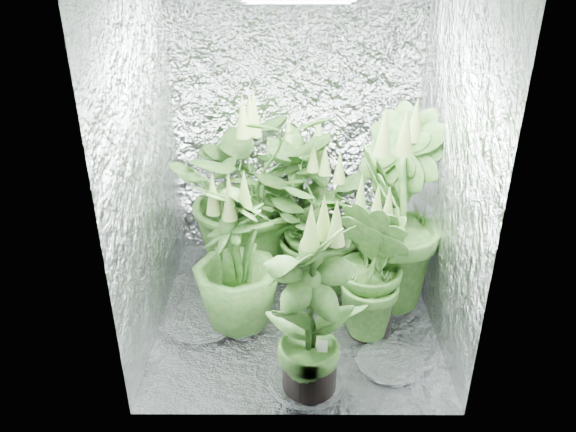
# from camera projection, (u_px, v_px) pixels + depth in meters

# --- Properties ---
(ground) EXTENTS (1.60, 1.60, 0.00)m
(ground) POSITION_uv_depth(u_px,v_px,m) (296.00, 313.00, 3.40)
(ground) COLOR white
(ground) RESTS_ON ground
(walls) EXTENTS (1.62, 1.62, 2.00)m
(walls) POSITION_uv_depth(u_px,v_px,m) (297.00, 159.00, 2.94)
(walls) COLOR white
(walls) RESTS_ON ground
(plant_a) EXTENTS (1.25, 1.25, 1.23)m
(plant_a) POSITION_uv_depth(u_px,v_px,m) (250.00, 190.00, 3.58)
(plant_a) COLOR black
(plant_a) RESTS_ON ground
(plant_b) EXTENTS (0.67, 0.67, 1.02)m
(plant_b) POSITION_uv_depth(u_px,v_px,m) (300.00, 199.00, 3.76)
(plant_b) COLOR black
(plant_b) RESTS_ON ground
(plant_c) EXTENTS (0.79, 0.79, 1.27)m
(plant_c) POSITION_uv_depth(u_px,v_px,m) (393.00, 214.00, 3.27)
(plant_c) COLOR black
(plant_c) RESTS_ON ground
(plant_d) EXTENTS (0.70, 0.70, 0.97)m
(plant_d) POSITION_uv_depth(u_px,v_px,m) (236.00, 258.00, 3.11)
(plant_d) COLOR black
(plant_d) RESTS_ON ground
(plant_e) EXTENTS (0.84, 0.84, 0.98)m
(plant_e) POSITION_uv_depth(u_px,v_px,m) (321.00, 223.00, 3.44)
(plant_e) COLOR black
(plant_e) RESTS_ON ground
(plant_f) EXTENTS (0.72, 0.72, 1.06)m
(plant_f) POSITION_uv_depth(u_px,v_px,m) (311.00, 312.00, 2.61)
(plant_f) COLOR black
(plant_f) RESTS_ON ground
(plant_g) EXTENTS (0.62, 0.62, 0.93)m
(plant_g) POSITION_uv_depth(u_px,v_px,m) (374.00, 268.00, 3.05)
(plant_g) COLOR black
(plant_g) RESTS_ON ground
(circulation_fan) EXTENTS (0.15, 0.30, 0.34)m
(circulation_fan) POSITION_uv_depth(u_px,v_px,m) (383.00, 241.00, 3.89)
(circulation_fan) COLOR black
(circulation_fan) RESTS_ON ground
(plant_label) EXTENTS (0.05, 0.02, 0.08)m
(plant_label) POSITION_uv_depth(u_px,v_px,m) (322.00, 347.00, 2.67)
(plant_label) COLOR white
(plant_label) RESTS_ON plant_f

